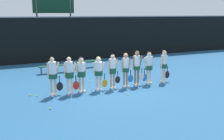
{
  "coord_description": "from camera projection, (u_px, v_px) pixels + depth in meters",
  "views": [
    {
      "loc": [
        -4.91,
        -11.05,
        3.56
      ],
      "look_at": [
        -0.0,
        0.02,
        0.91
      ],
      "focal_mm": 42.0,
      "sensor_mm": 36.0,
      "label": 1
    }
  ],
  "objects": [
    {
      "name": "ground_plane",
      "position": [
        112.0,
        89.0,
        12.57
      ],
      "size": [
        140.0,
        140.0,
        0.0
      ],
      "primitive_type": "plane",
      "color": "#235684"
    },
    {
      "name": "fence_windscreen",
      "position": [
        68.0,
        39.0,
        19.52
      ],
      "size": [
        60.0,
        0.08,
        3.31
      ],
      "color": "black",
      "rests_on": "ground_plane"
    },
    {
      "name": "scoreboard",
      "position": [
        54.0,
        9.0,
        20.32
      ],
      "size": [
        3.2,
        0.15,
        4.97
      ],
      "color": "#515156",
      "rests_on": "ground_plane"
    },
    {
      "name": "bench_courtside",
      "position": [
        54.0,
        66.0,
        15.78
      ],
      "size": [
        1.82,
        0.41,
        0.46
      ],
      "rotation": [
        0.0,
        0.0,
        0.03
      ],
      "color": "#19472D",
      "rests_on": "ground_plane"
    },
    {
      "name": "bench_far",
      "position": [
        89.0,
        62.0,
        17.38
      ],
      "size": [
        1.84,
        0.45,
        0.45
      ],
      "rotation": [
        0.0,
        0.0,
        0.05
      ],
      "color": "#19472D",
      "rests_on": "ground_plane"
    },
    {
      "name": "player_0",
      "position": [
        53.0,
        73.0,
        11.31
      ],
      "size": [
        0.67,
        0.39,
        1.72
      ],
      "rotation": [
        0.0,
        0.0,
        0.15
      ],
      "color": "beige",
      "rests_on": "ground_plane"
    },
    {
      "name": "player_1",
      "position": [
        69.0,
        73.0,
        11.53
      ],
      "size": [
        0.66,
        0.38,
        1.68
      ],
      "rotation": [
        0.0,
        0.0,
        -0.06
      ],
      "color": "beige",
      "rests_on": "ground_plane"
    },
    {
      "name": "player_2",
      "position": [
        81.0,
        71.0,
        11.82
      ],
      "size": [
        0.65,
        0.38,
        1.63
      ],
      "rotation": [
        0.0,
        0.0,
        0.09
      ],
      "color": "beige",
      "rests_on": "ground_plane"
    },
    {
      "name": "player_3",
      "position": [
        99.0,
        71.0,
        12.1
      ],
      "size": [
        0.64,
        0.38,
        1.6
      ],
      "rotation": [
        0.0,
        0.0,
        -0.2
      ],
      "color": "beige",
      "rests_on": "ground_plane"
    },
    {
      "name": "player_4",
      "position": [
        113.0,
        69.0,
        12.34
      ],
      "size": [
        0.61,
        0.34,
        1.69
      ],
      "rotation": [
        0.0,
        0.0,
        0.07
      ],
      "color": "tan",
      "rests_on": "ground_plane"
    },
    {
      "name": "player_5",
      "position": [
        126.0,
        67.0,
        12.63
      ],
      "size": [
        0.62,
        0.32,
        1.69
      ],
      "rotation": [
        0.0,
        0.0,
        -0.04
      ],
      "color": "tan",
      "rests_on": "ground_plane"
    },
    {
      "name": "player_6",
      "position": [
        137.0,
        65.0,
        12.92
      ],
      "size": [
        0.6,
        0.34,
        1.76
      ],
      "rotation": [
        0.0,
        0.0,
        -0.19
      ],
      "color": "#8C664C",
      "rests_on": "ground_plane"
    },
    {
      "name": "player_7",
      "position": [
        149.0,
        65.0,
        13.22
      ],
      "size": [
        0.66,
        0.37,
        1.66
      ],
      "rotation": [
        0.0,
        0.0,
        0.11
      ],
      "color": "beige",
      "rests_on": "ground_plane"
    },
    {
      "name": "player_8",
      "position": [
        164.0,
        64.0,
        13.5
      ],
      "size": [
        0.62,
        0.34,
        1.7
      ],
      "rotation": [
        0.0,
        0.0,
        0.19
      ],
      "color": "beige",
      "rests_on": "ground_plane"
    },
    {
      "name": "tennis_ball_0",
      "position": [
        89.0,
        81.0,
        13.78
      ],
      "size": [
        0.06,
        0.06,
        0.06
      ],
      "primitive_type": "sphere",
      "color": "#CCE033",
      "rests_on": "ground_plane"
    },
    {
      "name": "tennis_ball_1",
      "position": [
        128.0,
        95.0,
        11.54
      ],
      "size": [
        0.07,
        0.07,
        0.07
      ],
      "primitive_type": "sphere",
      "color": "#CCE033",
      "rests_on": "ground_plane"
    },
    {
      "name": "tennis_ball_2",
      "position": [
        50.0,
        108.0,
        9.86
      ],
      "size": [
        0.07,
        0.07,
        0.07
      ],
      "primitive_type": "sphere",
      "color": "#CCE033",
      "rests_on": "ground_plane"
    },
    {
      "name": "tennis_ball_3",
      "position": [
        37.0,
        96.0,
        11.4
      ],
      "size": [
        0.07,
        0.07,
        0.07
      ],
      "primitive_type": "sphere",
      "color": "#CCE033",
      "rests_on": "ground_plane"
    },
    {
      "name": "tennis_ball_4",
      "position": [
        30.0,
        95.0,
        11.45
      ],
      "size": [
        0.07,
        0.07,
        0.07
      ],
      "primitive_type": "sphere",
      "color": "#CCE033",
      "rests_on": "ground_plane"
    },
    {
      "name": "tennis_ball_5",
      "position": [
        83.0,
        82.0,
        13.63
      ],
      "size": [
        0.06,
        0.06,
        0.06
      ],
      "primitive_type": "sphere",
      "color": "#CCE033",
      "rests_on": "ground_plane"
    }
  ]
}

